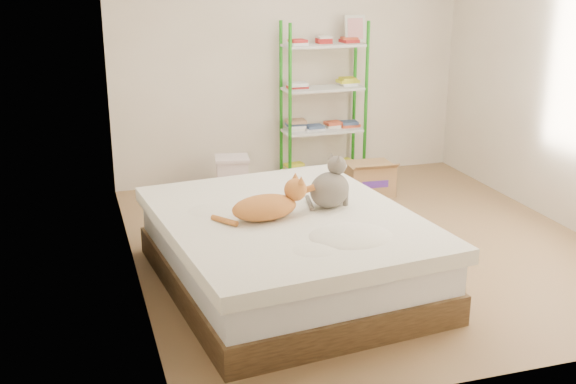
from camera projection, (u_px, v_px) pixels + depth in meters
name	position (u px, v px, depth m)	size (l,w,h in m)	color
room	(370.00, 92.00, 5.70)	(3.81, 4.21, 2.61)	olive
bed	(287.00, 250.00, 5.27)	(1.96, 2.34, 0.55)	brown
orange_cat	(264.00, 204.00, 5.05)	(0.57, 0.30, 0.23)	orange
grey_cat	(330.00, 182.00, 5.28)	(0.28, 0.34, 0.39)	#675F56
shelf_unit	(324.00, 104.00, 7.64)	(0.91, 0.36, 1.74)	#20891B
cardboard_box	(369.00, 178.00, 7.37)	(0.48, 0.46, 0.37)	#A27452
white_bin	(232.00, 175.00, 7.35)	(0.38, 0.35, 0.39)	silver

